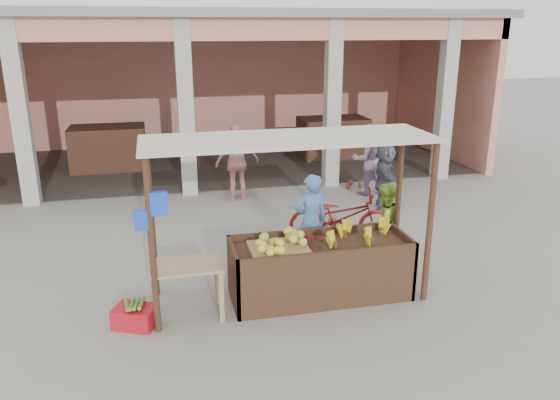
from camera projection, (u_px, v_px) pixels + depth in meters
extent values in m
plane|color=gray|center=(287.00, 299.00, 7.99)|extent=(60.00, 60.00, 0.00)
cube|color=tan|center=(205.00, 84.00, 17.95)|extent=(14.00, 0.20, 4.00)
cube|color=tan|center=(440.00, 88.00, 16.75)|extent=(0.20, 6.00, 4.00)
cube|color=tan|center=(227.00, 29.00, 12.09)|extent=(14.00, 0.30, 0.50)
cube|color=slate|center=(212.00, 15.00, 14.62)|extent=(14.40, 6.40, 0.20)
cube|color=beige|center=(20.00, 115.00, 11.65)|extent=(0.35, 0.35, 4.00)
cube|color=beige|center=(186.00, 110.00, 12.41)|extent=(0.35, 0.35, 4.00)
cube|color=beige|center=(332.00, 105.00, 13.16)|extent=(0.35, 0.35, 4.00)
cube|color=beige|center=(445.00, 101.00, 13.80)|extent=(0.35, 0.35, 4.00)
cube|color=#4D2E1F|center=(109.00, 148.00, 15.05)|extent=(2.00, 1.20, 1.20)
cube|color=#4D2E1F|center=(333.00, 138.00, 16.44)|extent=(2.00, 1.20, 1.20)
cube|color=#4D2E1F|center=(320.00, 271.00, 7.97)|extent=(2.60, 0.95, 0.80)
cylinder|color=#4D2E1F|center=(152.00, 248.00, 6.82)|extent=(0.09, 0.09, 2.35)
cylinder|color=#4D2E1F|center=(430.00, 224.00, 7.63)|extent=(0.09, 0.09, 2.35)
cylinder|color=#4D2E1F|center=(152.00, 220.00, 7.79)|extent=(0.09, 0.09, 2.35)
cylinder|color=#4D2E1F|center=(398.00, 202.00, 8.61)|extent=(0.09, 0.09, 2.35)
cube|color=beige|center=(290.00, 139.00, 7.35)|extent=(4.00, 1.35, 0.03)
cube|color=blue|center=(159.00, 203.00, 6.67)|extent=(0.22, 0.08, 0.30)
cube|color=blue|center=(142.00, 220.00, 6.68)|extent=(0.18, 0.07, 0.26)
cube|color=#9F8452|center=(279.00, 249.00, 7.65)|extent=(0.82, 0.71, 0.06)
ellipsoid|color=yellow|center=(279.00, 242.00, 7.62)|extent=(0.70, 0.61, 0.15)
ellipsoid|color=maroon|center=(311.00, 240.00, 7.85)|extent=(0.48, 0.39, 0.15)
cube|color=tan|center=(186.00, 266.00, 7.32)|extent=(0.96, 0.65, 0.04)
cube|color=tan|center=(156.00, 304.00, 7.10)|extent=(0.06, 0.06, 0.73)
cube|color=tan|center=(221.00, 297.00, 7.28)|extent=(0.06, 0.06, 0.73)
cube|color=tan|center=(155.00, 286.00, 7.59)|extent=(0.06, 0.06, 0.73)
cube|color=tan|center=(217.00, 280.00, 7.78)|extent=(0.06, 0.06, 0.73)
cube|color=red|center=(135.00, 317.00, 7.24)|extent=(0.64, 0.57, 0.28)
ellipsoid|color=maroon|center=(348.00, 177.00, 13.25)|extent=(0.45, 0.45, 0.61)
ellipsoid|color=maroon|center=(361.00, 176.00, 13.38)|extent=(0.45, 0.45, 0.61)
ellipsoid|color=maroon|center=(351.00, 174.00, 13.58)|extent=(0.45, 0.45, 0.61)
imported|color=#4B82C9|center=(311.00, 218.00, 8.85)|extent=(0.70, 0.55, 1.69)
imported|color=#90C537|center=(384.00, 222.00, 8.96)|extent=(0.80, 0.61, 1.48)
imported|color=maroon|center=(342.00, 216.00, 9.93)|extent=(1.19, 2.11, 1.05)
imported|color=pink|center=(237.00, 160.00, 12.31)|extent=(1.19, 0.79, 1.87)
imported|color=#494B56|center=(385.00, 173.00, 11.76)|extent=(1.06, 1.58, 1.58)
imported|color=#95749D|center=(368.00, 156.00, 12.73)|extent=(0.90, 0.52, 1.84)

